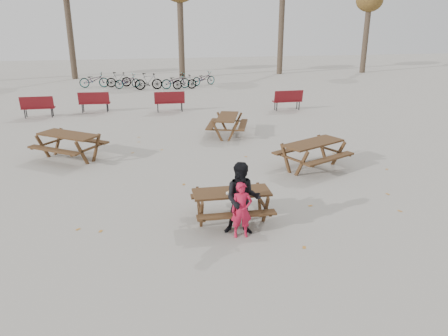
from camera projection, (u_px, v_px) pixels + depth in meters
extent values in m
plane|color=gray|center=(231.00, 221.00, 10.43)|extent=(80.00, 80.00, 0.00)
cube|color=#362313|center=(232.00, 192.00, 10.18)|extent=(1.80, 0.70, 0.05)
cube|color=#362313|center=(237.00, 215.00, 9.72)|extent=(1.80, 0.25, 0.05)
cube|color=#362313|center=(227.00, 194.00, 10.83)|extent=(1.80, 0.25, 0.05)
cylinder|color=#362313|center=(202.00, 215.00, 9.90)|extent=(0.08, 0.08, 0.73)
cylinder|color=#362313|center=(198.00, 204.00, 10.46)|extent=(0.08, 0.08, 0.73)
cylinder|color=#362313|center=(266.00, 210.00, 10.15)|extent=(0.08, 0.08, 0.73)
cylinder|color=#362313|center=(259.00, 200.00, 10.71)|extent=(0.08, 0.08, 0.73)
cube|color=white|center=(230.00, 193.00, 10.01)|extent=(0.18, 0.11, 0.03)
ellipsoid|color=tan|center=(230.00, 192.00, 10.00)|extent=(0.14, 0.06, 0.05)
cylinder|color=silver|center=(237.00, 190.00, 10.02)|extent=(0.06, 0.06, 0.15)
cylinder|color=orange|center=(237.00, 191.00, 10.03)|extent=(0.07, 0.07, 0.05)
cylinder|color=white|center=(237.00, 187.00, 10.00)|extent=(0.03, 0.03, 0.02)
imported|color=#BB1737|center=(242.00, 210.00, 9.52)|extent=(0.48, 0.33, 1.28)
imported|color=black|center=(242.00, 199.00, 9.59)|extent=(0.93, 0.80, 1.67)
imported|color=black|center=(94.00, 80.00, 28.86)|extent=(1.89, 0.67, 0.99)
imported|color=black|center=(119.00, 79.00, 29.08)|extent=(1.69, 0.73, 0.99)
imported|color=black|center=(127.00, 81.00, 28.65)|extent=(1.82, 1.25, 0.91)
imported|color=black|center=(148.00, 81.00, 28.04)|extent=(1.80, 0.67, 1.06)
imported|color=black|center=(176.00, 81.00, 28.46)|extent=(1.98, 1.02, 0.99)
imported|color=black|center=(185.00, 82.00, 28.25)|extent=(1.64, 0.71, 0.95)
imported|color=black|center=(204.00, 78.00, 29.82)|extent=(1.83, 1.25, 0.91)
cylinder|color=#382B21|center=(70.00, 35.00, 31.83)|extent=(0.44, 0.44, 6.30)
cylinder|color=#382B21|center=(181.00, 37.00, 32.30)|extent=(0.44, 0.44, 5.95)
cylinder|color=#382B21|center=(281.00, 31.00, 34.45)|extent=(0.44, 0.44, 6.65)
cylinder|color=#382B21|center=(365.00, 40.00, 35.39)|extent=(0.44, 0.44, 5.25)
ellipsoid|color=brown|center=(370.00, 0.00, 34.38)|extent=(2.10, 2.10, 1.79)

